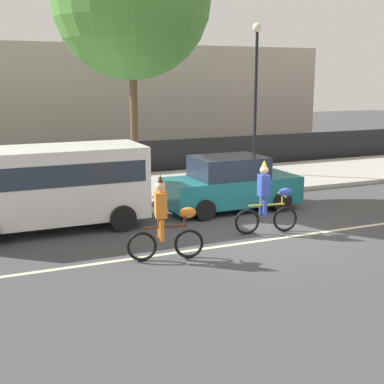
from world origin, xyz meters
The scene contains 10 objects.
ground_plane centered at (0.00, 0.00, 0.00)m, with size 80.00×80.00×0.00m, color #424244.
road_centre_line centered at (0.00, -0.50, 0.00)m, with size 36.00×0.14×0.01m, color beige.
sidewalk_curb centered at (0.00, 6.50, 0.07)m, with size 60.00×5.00×0.15m, color #ADAAA3.
fence_line centered at (0.00, 9.40, 0.70)m, with size 40.00×0.08×1.40m, color black.
building_backdrop centered at (-2.21, 18.00, 2.76)m, with size 28.00×8.00×5.53m, color #B2A899.
parade_cyclist_orange centered at (-2.89, -0.84, 0.84)m, with size 1.70×0.55×1.92m.
parade_cyclist_cobalt centered at (0.25, 0.05, 0.84)m, with size 1.71×0.53×1.92m.
parked_van_white centered at (-4.76, 2.70, 1.28)m, with size 5.00×2.22×2.18m.
parked_car_teal centered at (0.55, 2.67, 0.78)m, with size 4.10×1.92×1.64m.
street_lamp_post centered at (4.00, 7.19, 3.99)m, with size 0.36×0.36×5.86m.
Camera 1 is at (-6.90, -11.41, 3.98)m, focal length 50.00 mm.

